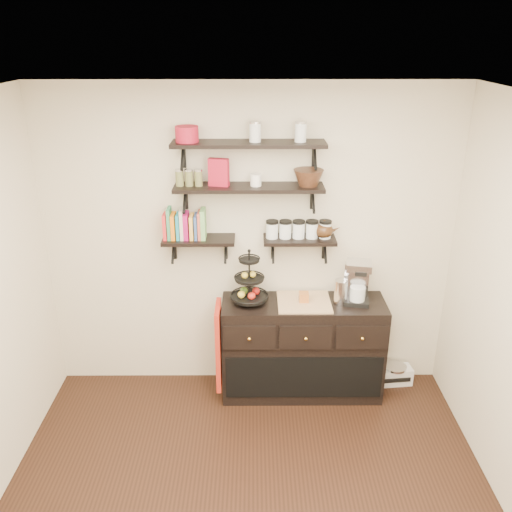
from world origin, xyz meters
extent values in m
cube|color=white|center=(0.00, 0.00, 2.70)|extent=(3.50, 3.50, 0.02)
cube|color=beige|center=(0.00, 1.75, 1.35)|extent=(3.50, 0.02, 2.70)
cube|color=black|center=(0.00, 1.61, 2.23)|extent=(1.20, 0.27, 0.03)
cube|color=black|center=(-0.52, 1.74, 2.12)|extent=(0.02, 0.03, 0.20)
cube|color=black|center=(0.52, 1.74, 2.12)|extent=(0.02, 0.03, 0.20)
cube|color=black|center=(0.00, 1.61, 1.89)|extent=(1.20, 0.27, 0.03)
cube|color=black|center=(-0.52, 1.74, 1.77)|extent=(0.02, 0.03, 0.20)
cube|color=black|center=(0.52, 1.74, 1.77)|extent=(0.02, 0.03, 0.20)
cube|color=black|center=(-0.42, 1.62, 1.44)|extent=(0.60, 0.25, 0.03)
cube|color=black|center=(-0.64, 1.74, 1.32)|extent=(0.02, 0.03, 0.20)
cube|color=black|center=(-0.20, 1.74, 1.32)|extent=(0.03, 0.03, 0.20)
cube|color=black|center=(0.42, 1.62, 1.44)|extent=(0.60, 0.25, 0.03)
cube|color=black|center=(0.20, 1.74, 1.32)|extent=(0.03, 0.03, 0.20)
cube|color=black|center=(0.64, 1.74, 1.32)|extent=(0.02, 0.03, 0.20)
cube|color=red|center=(-0.68, 1.63, 1.55)|extent=(0.02, 0.15, 0.20)
cube|color=#338357|center=(-0.65, 1.63, 1.57)|extent=(0.03, 0.15, 0.24)
cube|color=orange|center=(-0.61, 1.63, 1.55)|extent=(0.04, 0.15, 0.21)
cube|color=teal|center=(-0.57, 1.63, 1.57)|extent=(0.03, 0.15, 0.25)
cube|color=beige|center=(-0.54, 1.63, 1.56)|extent=(0.03, 0.15, 0.22)
cube|color=#9E1055|center=(-0.50, 1.63, 1.58)|extent=(0.04, 0.15, 0.26)
cube|color=gold|center=(-0.46, 1.63, 1.56)|extent=(0.03, 0.15, 0.23)
cube|color=#324D87|center=(-0.42, 1.63, 1.55)|extent=(0.03, 0.15, 0.20)
cube|color=#BD4B39|center=(-0.38, 1.63, 1.57)|extent=(0.04, 0.15, 0.24)
cube|color=#6BA95C|center=(-0.34, 1.63, 1.55)|extent=(0.03, 0.15, 0.21)
cylinder|color=silver|center=(0.19, 1.63, 1.51)|extent=(0.10, 0.10, 0.13)
cylinder|color=silver|center=(0.30, 1.63, 1.51)|extent=(0.10, 0.10, 0.13)
cylinder|color=silver|center=(0.41, 1.63, 1.51)|extent=(0.10, 0.10, 0.13)
cylinder|color=silver|center=(0.52, 1.63, 1.51)|extent=(0.10, 0.10, 0.13)
cylinder|color=silver|center=(0.63, 1.63, 1.51)|extent=(0.10, 0.10, 0.13)
cube|color=black|center=(0.47, 1.51, 0.45)|extent=(1.40, 0.45, 0.90)
cube|color=tan|center=(0.47, 1.51, 0.91)|extent=(0.45, 0.41, 0.02)
sphere|color=gold|center=(0.00, 1.26, 0.70)|extent=(0.04, 0.04, 0.04)
sphere|color=gold|center=(0.47, 1.26, 0.70)|extent=(0.04, 0.04, 0.04)
sphere|color=gold|center=(0.93, 1.26, 0.70)|extent=(0.04, 0.04, 0.04)
cylinder|color=black|center=(0.00, 1.51, 1.14)|extent=(0.02, 0.02, 0.47)
cylinder|color=black|center=(0.00, 1.51, 0.96)|extent=(0.32, 0.32, 0.01)
cylinder|color=black|center=(0.00, 1.51, 1.13)|extent=(0.24, 0.24, 0.02)
cylinder|color=black|center=(0.00, 1.51, 1.29)|extent=(0.17, 0.17, 0.02)
sphere|color=#B21914|center=(0.06, 1.55, 0.99)|extent=(0.07, 0.07, 0.07)
sphere|color=gold|center=(-0.04, 1.51, 1.16)|extent=(0.06, 0.06, 0.06)
cube|color=#AC5F27|center=(0.46, 1.51, 0.96)|extent=(0.08, 0.08, 0.08)
cube|color=black|center=(0.91, 1.51, 0.92)|extent=(0.23, 0.22, 0.04)
cube|color=silver|center=(0.91, 1.58, 1.08)|extent=(0.22, 0.11, 0.32)
cube|color=silver|center=(0.91, 1.51, 1.25)|extent=(0.23, 0.22, 0.07)
cylinder|color=silver|center=(0.91, 1.50, 1.00)|extent=(0.15, 0.15, 0.12)
cylinder|color=silver|center=(0.77, 1.49, 1.01)|extent=(0.11, 0.11, 0.22)
cube|color=#AE1812|center=(-0.26, 1.41, 0.54)|extent=(0.04, 0.33, 0.76)
cube|color=silver|center=(1.35, 1.62, 0.08)|extent=(0.32, 0.19, 0.16)
cylinder|color=silver|center=(1.35, 1.62, 0.17)|extent=(0.23, 0.23, 0.02)
cube|color=black|center=(1.35, 1.54, 0.08)|extent=(0.27, 0.04, 0.04)
cube|color=maroon|center=(-0.24, 1.61, 2.01)|extent=(0.17, 0.10, 0.22)
cylinder|color=white|center=(0.06, 1.61, 1.95)|extent=(0.09, 0.09, 0.10)
cylinder|color=maroon|center=(-0.47, 1.61, 2.31)|extent=(0.18, 0.18, 0.12)
camera|label=1|loc=(0.04, -2.58, 3.05)|focal=38.00mm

